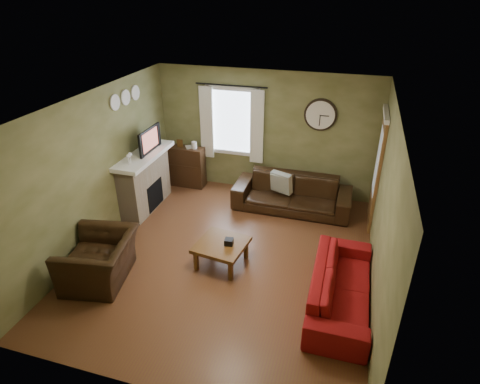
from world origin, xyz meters
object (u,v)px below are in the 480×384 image
(sofa_brown, at_px, (292,194))
(coffee_table, at_px, (222,253))
(bookshelf, at_px, (188,167))
(sofa_red, at_px, (341,286))
(armchair, at_px, (99,260))

(sofa_brown, bearing_deg, coffee_table, -110.22)
(bookshelf, bearing_deg, sofa_red, -39.02)
(armchair, bearing_deg, sofa_brown, 130.25)
(bookshelf, height_order, coffee_table, bookshelf)
(sofa_brown, xyz_separation_m, sofa_red, (1.13, -2.49, -0.04))
(sofa_brown, height_order, armchair, armchair)
(armchair, bearing_deg, sofa_red, 87.45)
(bookshelf, xyz_separation_m, coffee_table, (1.64, -2.50, -0.25))
(bookshelf, distance_m, sofa_brown, 2.46)
(sofa_red, height_order, coffee_table, sofa_red)
(bookshelf, relative_size, sofa_red, 0.44)
(sofa_red, bearing_deg, bookshelf, 50.98)
(sofa_brown, bearing_deg, bookshelf, 170.82)
(sofa_brown, bearing_deg, armchair, -129.23)
(sofa_brown, xyz_separation_m, armchair, (-2.44, -2.99, 0.02))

